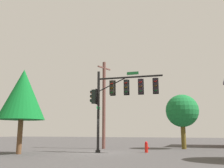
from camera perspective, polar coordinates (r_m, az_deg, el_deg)
The scene contains 6 objects.
ground_plane at distance 19.22m, azimuth -3.29°, elevation -15.59°, with size 120.00×120.00×0.00m, color #444140.
signal_pole_assembly at distance 18.89m, azimuth 1.83°, elevation -2.06°, with size 5.69×1.11×6.27m.
utility_pole at distance 23.81m, azimuth -1.88°, elevation -4.40°, with size 0.68×1.75×8.37m.
fire_hydrant at distance 19.39m, azimuth 7.97°, elevation -14.24°, with size 0.33×0.24×0.83m.
tree_mid at distance 19.23m, azimuth -19.97°, elevation -2.29°, with size 3.34×3.34×6.11m.
tree_far at distance 24.24m, azimuth 15.92°, elevation -6.04°, with size 3.05×3.05×5.03m.
Camera 1 is at (7.77, -17.51, 1.48)m, focal length 39.49 mm.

